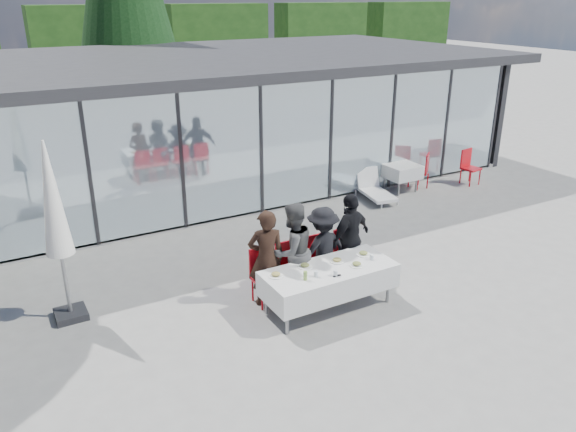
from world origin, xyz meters
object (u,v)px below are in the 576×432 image
(diner_chair_b, at_px, (289,266))
(spare_chair_b, at_px, (422,169))
(diner_c, at_px, (322,249))
(market_umbrella, at_px, (54,210))
(plate_a, at_px, (276,275))
(plate_d, at_px, (363,254))
(plate_b, at_px, (305,266))
(lounger, at_px, (374,189))
(diner_chair_a, at_px, (264,273))
(diner_chair_d, at_px, (346,252))
(plate_c, at_px, (337,260))
(diner_a, at_px, (266,258))
(diner_d, at_px, (350,238))
(spare_table_right, at_px, (401,171))
(dining_table, at_px, (329,279))
(spare_chair_a, at_px, (469,165))
(juice_bottle, at_px, (305,276))
(diner_chair_c, at_px, (319,259))
(diner_b, at_px, (292,251))
(plate_extra, at_px, (357,264))
(folded_eyeglasses, at_px, (337,276))

(diner_chair_b, height_order, spare_chair_b, same)
(diner_c, bearing_deg, market_umbrella, -18.92)
(plate_a, height_order, plate_d, same)
(diner_c, height_order, spare_chair_b, diner_c)
(plate_b, height_order, lounger, plate_b)
(diner_chair_a, height_order, diner_c, diner_c)
(diner_chair_a, xyz_separation_m, diner_chair_d, (1.72, 0.00, 0.00))
(plate_c, bearing_deg, lounger, 45.62)
(diner_a, distance_m, diner_d, 1.72)
(diner_c, height_order, spare_table_right, diner_c)
(diner_chair_d, relative_size, plate_b, 3.95)
(diner_chair_b, bearing_deg, dining_table, -65.94)
(diner_d, xyz_separation_m, plate_d, (-0.08, -0.52, -0.08))
(diner_a, distance_m, diner_chair_d, 1.75)
(diner_a, bearing_deg, lounger, -128.92)
(spare_table_right, height_order, spare_chair_a, spare_chair_a)
(plate_c, bearing_deg, diner_chair_a, 150.43)
(diner_chair_b, xyz_separation_m, spare_chair_b, (6.04, 3.29, 0.00))
(diner_d, bearing_deg, market_umbrella, -31.31)
(diner_chair_a, xyz_separation_m, market_umbrella, (-3.04, 1.08, 1.38))
(diner_d, height_order, plate_b, diner_d)
(dining_table, xyz_separation_m, juice_bottle, (-0.56, -0.16, 0.29))
(dining_table, distance_m, diner_d, 1.14)
(diner_chair_d, relative_size, market_umbrella, 0.33)
(diner_chair_a, distance_m, diner_chair_b, 0.50)
(plate_c, height_order, spare_chair_a, spare_chair_a)
(diner_chair_c, distance_m, spare_chair_a, 7.46)
(diner_chair_d, relative_size, spare_table_right, 1.13)
(diner_b, height_order, plate_a, diner_b)
(diner_chair_a, bearing_deg, plate_extra, -35.08)
(folded_eyeglasses, xyz_separation_m, lounger, (4.10, 4.33, -0.50))
(diner_c, xyz_separation_m, diner_chair_c, (0.00, 0.10, -0.24))
(diner_b, bearing_deg, dining_table, 107.30)
(dining_table, bearing_deg, spare_table_right, 39.44)
(diner_chair_b, xyz_separation_m, plate_b, (0.00, -0.52, 0.24))
(diner_chair_d, distance_m, plate_c, 0.92)
(diner_c, distance_m, lounger, 5.09)
(diner_d, bearing_deg, plate_extra, 44.19)
(diner_b, xyz_separation_m, plate_b, (0.00, -0.42, -0.09))
(diner_chair_c, xyz_separation_m, folded_eyeglasses, (-0.33, -1.05, 0.22))
(dining_table, xyz_separation_m, plate_d, (0.80, 0.13, 0.24))
(diner_c, distance_m, diner_chair_d, 0.65)
(diner_chair_c, height_order, plate_d, diner_chair_c)
(plate_b, xyz_separation_m, plate_extra, (0.78, -0.38, 0.00))
(diner_chair_c, distance_m, plate_d, 0.84)
(diner_c, relative_size, diner_chair_c, 1.59)
(diner_d, xyz_separation_m, plate_a, (-1.79, -0.47, -0.08))
(diner_c, bearing_deg, lounger, -141.27)
(spare_table_right, bearing_deg, diner_d, -139.93)
(diner_a, bearing_deg, market_umbrella, -4.71)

